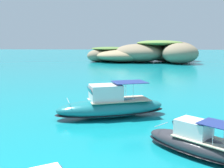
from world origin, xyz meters
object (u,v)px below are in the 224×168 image
at_px(islet_small, 117,55).
at_px(motorboat_charcoal, 198,143).
at_px(islet_large, 161,52).
at_px(motorboat_teal, 111,106).

bearing_deg(islet_small, motorboat_charcoal, -83.63).
distance_m(islet_large, motorboat_charcoal, 71.50).
bearing_deg(motorboat_charcoal, islet_small, 96.37).
distance_m(motorboat_charcoal, motorboat_teal, 9.43).
height_order(islet_small, motorboat_charcoal, islet_small).
distance_m(islet_large, islet_small, 14.11).
bearing_deg(islet_small, motorboat_teal, -87.80).
relative_size(motorboat_charcoal, motorboat_teal, 0.63).
distance_m(islet_small, motorboat_teal, 64.86).
distance_m(islet_small, motorboat_charcoal, 72.86).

